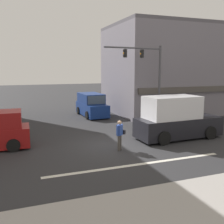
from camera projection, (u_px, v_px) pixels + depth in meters
The scene contains 10 objects.
ground_plane at pixel (113, 144), 15.58m from camera, with size 120.00×120.00×0.00m, color #2B2B2D.
lane_marking_stripe at pixel (139, 164), 12.34m from camera, with size 9.00×0.24×0.01m, color silver.
sidewalk_curb at pixel (214, 220), 7.71m from camera, with size 40.00×5.00×0.16m, color #9E9993.
building_right_corner at pixel (172, 69), 27.24m from camera, with size 12.64×8.96×8.68m.
street_tree at pixel (145, 75), 24.27m from camera, with size 3.18×3.18×5.46m.
utility_pole_far_right at pixel (172, 72), 24.73m from camera, with size 1.40×0.22×7.91m.
traffic_light_mast at pixel (149, 72), 20.24m from camera, with size 4.88×0.57×6.20m.
van_waiting_far at pixel (92, 105), 24.77m from camera, with size 2.21×4.68×2.11m.
box_truck_crossing_center at pixel (176, 119), 16.72m from camera, with size 5.67×2.40×2.75m.
pedestrian_mid_crossing at pixel (120, 133), 14.34m from camera, with size 0.63×0.53×1.67m.
Camera 1 is at (-5.28, -14.08, 4.49)m, focal length 42.00 mm.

